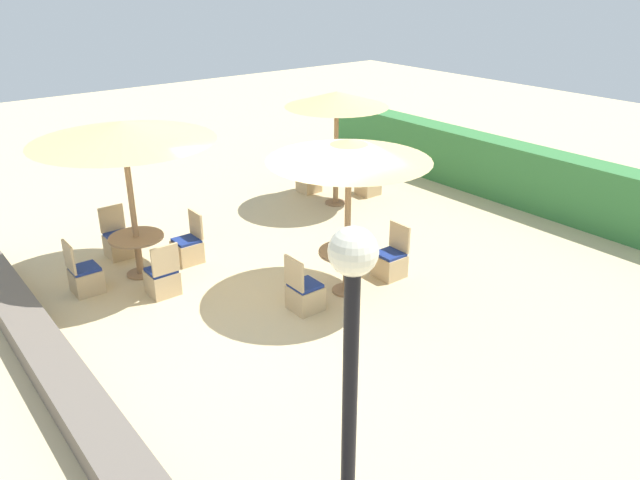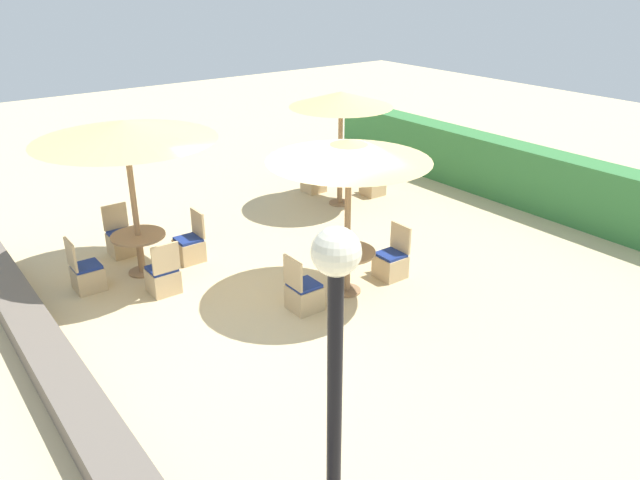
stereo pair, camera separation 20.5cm
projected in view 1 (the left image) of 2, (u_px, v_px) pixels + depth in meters
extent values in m
plane|color=#D1BA8C|center=(291.00, 300.00, 10.07)|extent=(40.00, 40.00, 0.00)
cube|color=#387A3D|center=(540.00, 181.00, 13.59)|extent=(13.00, 0.70, 1.32)
cube|color=#6B6056|center=(58.00, 374.00, 7.94)|extent=(10.00, 0.56, 0.37)
cylinder|color=black|center=(349.00, 438.00, 4.97)|extent=(0.12, 0.12, 3.00)
sphere|color=silver|center=(353.00, 251.00, 4.31)|extent=(0.36, 0.36, 0.36)
cylinder|color=#93704C|center=(348.00, 221.00, 9.86)|extent=(0.10, 0.10, 2.49)
cone|color=tan|center=(349.00, 150.00, 9.39)|extent=(2.55, 2.55, 0.32)
cylinder|color=#93704C|center=(346.00, 290.00, 10.35)|extent=(0.48, 0.48, 0.03)
cylinder|color=#93704C|center=(347.00, 272.00, 10.22)|extent=(0.12, 0.12, 0.70)
cylinder|color=#93704C|center=(347.00, 252.00, 10.07)|extent=(0.93, 0.93, 0.04)
cube|color=tan|center=(389.00, 266.00, 10.78)|extent=(0.46, 0.46, 0.40)
cube|color=navy|center=(390.00, 254.00, 10.68)|extent=(0.42, 0.42, 0.05)
cube|color=tan|center=(400.00, 237.00, 10.70)|extent=(0.46, 0.04, 0.48)
cube|color=tan|center=(305.00, 298.00, 9.74)|extent=(0.46, 0.46, 0.40)
cube|color=navy|center=(305.00, 285.00, 9.65)|extent=(0.42, 0.42, 0.05)
cube|color=tan|center=(294.00, 273.00, 9.42)|extent=(0.46, 0.04, 0.48)
cylinder|color=#93704C|center=(132.00, 204.00, 10.39)|extent=(0.10, 0.10, 2.63)
cone|color=tan|center=(122.00, 131.00, 9.89)|extent=(2.96, 2.96, 0.32)
cylinder|color=#93704C|center=(141.00, 273.00, 10.91)|extent=(0.48, 0.48, 0.03)
cylinder|color=#93704C|center=(139.00, 257.00, 10.78)|extent=(0.12, 0.12, 0.69)
cylinder|color=#93704C|center=(136.00, 237.00, 10.63)|extent=(0.93, 0.93, 0.04)
cube|color=tan|center=(119.00, 246.00, 11.53)|extent=(0.46, 0.46, 0.40)
cube|color=navy|center=(118.00, 235.00, 11.44)|extent=(0.42, 0.42, 0.05)
cube|color=tan|center=(112.00, 218.00, 11.48)|extent=(0.04, 0.46, 0.48)
cube|color=tan|center=(163.00, 283.00, 10.20)|extent=(0.46, 0.46, 0.40)
cube|color=navy|center=(161.00, 270.00, 10.11)|extent=(0.42, 0.42, 0.05)
cube|color=tan|center=(165.00, 260.00, 9.85)|extent=(0.04, 0.46, 0.48)
cube|color=tan|center=(187.00, 252.00, 11.30)|extent=(0.46, 0.46, 0.40)
cube|color=navy|center=(186.00, 240.00, 11.21)|extent=(0.42, 0.42, 0.05)
cube|color=tan|center=(196.00, 224.00, 11.22)|extent=(0.46, 0.04, 0.48)
cube|color=tan|center=(87.00, 281.00, 10.26)|extent=(0.46, 0.46, 0.40)
cube|color=navy|center=(85.00, 268.00, 10.17)|extent=(0.42, 0.42, 0.05)
cube|color=tan|center=(69.00, 257.00, 9.95)|extent=(0.46, 0.04, 0.48)
cylinder|color=#93704C|center=(336.00, 151.00, 13.70)|extent=(0.10, 0.10, 2.44)
cone|color=tan|center=(337.00, 99.00, 13.24)|extent=(2.23, 2.23, 0.32)
cylinder|color=#93704C|center=(336.00, 203.00, 14.18)|extent=(0.48, 0.48, 0.03)
cylinder|color=#93704C|center=(336.00, 189.00, 14.05)|extent=(0.12, 0.12, 0.69)
cylinder|color=#93704C|center=(336.00, 173.00, 13.90)|extent=(1.06, 1.06, 0.04)
cube|color=tan|center=(309.00, 183.00, 14.86)|extent=(0.46, 0.46, 0.40)
cube|color=navy|center=(309.00, 174.00, 14.77)|extent=(0.42, 0.42, 0.05)
cube|color=tan|center=(303.00, 162.00, 14.81)|extent=(0.04, 0.46, 0.48)
cube|color=tan|center=(368.00, 186.00, 14.66)|extent=(0.46, 0.46, 0.40)
cube|color=navy|center=(368.00, 177.00, 14.57)|extent=(0.42, 0.42, 0.05)
cube|color=tan|center=(375.00, 165.00, 14.58)|extent=(0.46, 0.04, 0.48)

